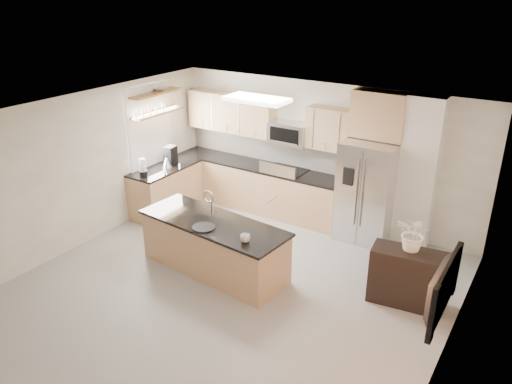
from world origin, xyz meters
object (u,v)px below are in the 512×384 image
Objects in this scene: cup at (245,238)px; blender at (143,168)px; refrigerator at (367,191)px; range at (284,193)px; bowl at (160,89)px; television at (434,287)px; flower_vase at (416,225)px; microwave at (289,133)px; island at (214,246)px; platter at (204,227)px; kettle at (167,162)px; credenza at (407,278)px; coffee_maker at (170,156)px.

cup is 3.06m from blender.
range is at bearing 178.40° from refrigerator.
television is at bearing -21.53° from bowl.
cup is 0.18× the size of flower_vase.
microwave reaches higher than television.
cup is (0.77, -0.27, 0.48)m from island.
bowl is at bearing 172.33° from flower_vase.
range is 1.06× the size of television.
television is (3.44, -0.54, 0.49)m from platter.
range reaches higher than platter.
flower_vase is at bearing -5.65° from kettle.
bowl is 5.31m from flower_vase.
kettle reaches higher than credenza.
cup is 2.34m from flower_vase.
cup is 3.25m from kettle.
platter is (-2.82, -0.99, 0.44)m from credenza.
refrigerator is 1.96m from flower_vase.
kettle is 4.94m from flower_vase.
island is 3.04m from flower_vase.
television reaches higher than platter.
cup is 0.41× the size of platter.
island is (0.06, -2.34, -0.05)m from range.
kettle is (-2.08, 1.29, 0.60)m from island.
blender reaches higher than cup.
microwave is at bearing 150.04° from flower_vase.
island is at bearing -172.59° from credenza.
television is at bearing -75.08° from credenza.
microwave is 2.42m from kettle.
microwave is at bearing 106.83° from cup.
platter is 1.08× the size of bowl.
refrigerator is at bearing 11.60° from bowl.
range is at bearing 107.58° from cup.
refrigerator is at bearing 71.98° from cup.
television is at bearing -8.84° from platter.
credenza is at bearing 19.35° from platter.
coffee_maker is (-2.09, -0.87, 0.62)m from range.
bowl is (-0.23, 0.21, 1.35)m from kettle.
coffee_maker reaches higher than range.
microwave is at bearing 40.28° from blender.
platter is at bearing -23.92° from blender.
cup is at bearing -73.17° from microwave.
coffee_maker is (-0.02, 0.77, 0.03)m from blender.
refrigerator is 7.48× the size of kettle.
platter is 1.45× the size of kettle.
bowl reaches higher than range.
flower_vase reaches higher than platter.
cup is at bearing -72.42° from range.
microwave is 4.79m from television.
kettle is at bearing 69.53° from television.
island is 2.43× the size of credenza.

